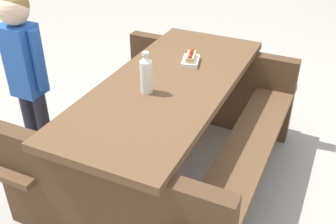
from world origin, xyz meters
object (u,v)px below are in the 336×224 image
object	(u,v)px
picnic_table	(168,122)
soda_bottle	(146,74)
hotdog_tray	(191,59)
child_in_coat	(24,61)

from	to	relation	value
picnic_table	soda_bottle	world-z (taller)	soda_bottle
picnic_table	hotdog_tray	size ratio (longest dim) A/B	9.86
picnic_table	child_in_coat	xyz separation A→B (m)	(-0.46, 0.85, 0.37)
child_in_coat	picnic_table	bearing A→B (deg)	-61.46
picnic_table	soda_bottle	size ratio (longest dim) A/B	8.05
soda_bottle	hotdog_tray	size ratio (longest dim) A/B	1.23
picnic_table	soda_bottle	bearing A→B (deg)	173.48
hotdog_tray	child_in_coat	world-z (taller)	child_in_coat
soda_bottle	hotdog_tray	xyz separation A→B (m)	(0.50, 0.03, -0.09)
soda_bottle	hotdog_tray	bearing A→B (deg)	3.66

